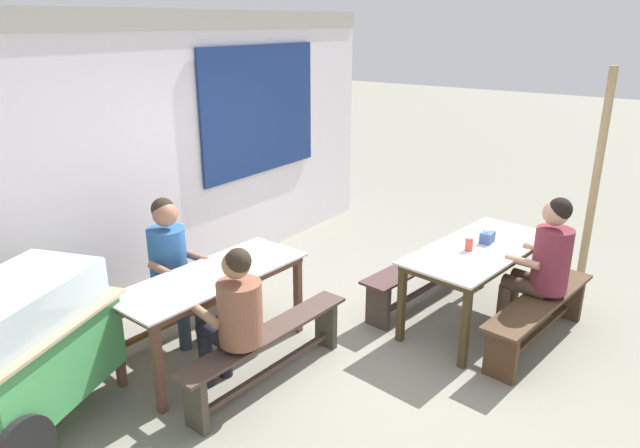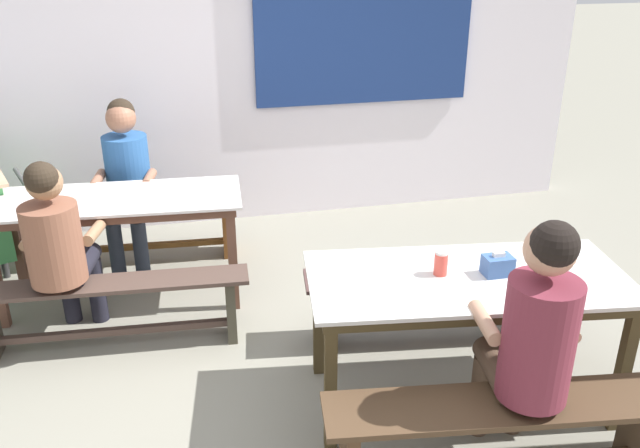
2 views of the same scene
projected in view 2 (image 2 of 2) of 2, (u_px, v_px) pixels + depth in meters
ground_plane at (310, 364)px, 4.01m from camera, size 40.00×40.00×0.00m
backdrop_wall at (253, 51)px, 5.57m from camera, size 6.03×0.23×2.85m
dining_table_far at (116, 209)px, 4.47m from camera, size 1.73×0.76×0.78m
dining_table_near at (467, 289)px, 3.44m from camera, size 1.75×0.97×0.78m
bench_far_back at (132, 225)px, 5.19m from camera, size 1.72×0.40×0.46m
bench_far_front at (111, 304)px, 4.06m from camera, size 1.71×0.36×0.46m
bench_near_back at (432, 295)px, 4.16m from camera, size 1.64×0.51×0.46m
bench_near_front at (499, 428)px, 3.03m from camera, size 1.66×0.53×0.46m
person_near_front at (532, 335)px, 2.91m from camera, size 0.47×0.57×1.35m
person_center_facing at (126, 173)px, 4.95m from camera, size 0.48×0.54×1.30m
person_left_back_turned at (58, 243)px, 3.93m from camera, size 0.48×0.58×1.25m
tissue_box at (498, 265)px, 3.41m from camera, size 0.15×0.11×0.13m
condiment_jar at (441, 263)px, 3.40m from camera, size 0.07×0.07×0.13m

